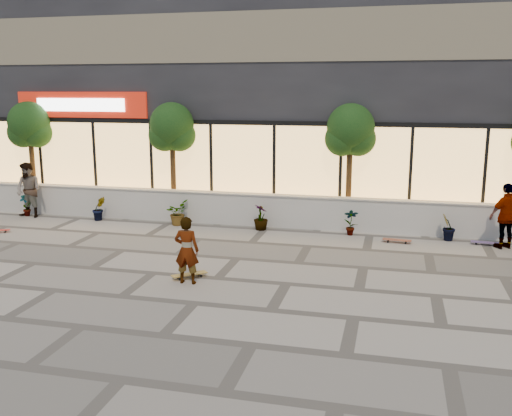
% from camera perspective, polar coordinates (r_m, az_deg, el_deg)
% --- Properties ---
extents(ground, '(80.00, 80.00, 0.00)m').
position_cam_1_polar(ground, '(12.02, -6.23, -9.44)').
color(ground, '#ABA294').
rests_on(ground, ground).
extents(planter_wall, '(22.00, 0.42, 1.04)m').
position_cam_1_polar(planter_wall, '(18.34, 1.18, -0.21)').
color(planter_wall, silver).
rests_on(planter_wall, ground).
extents(retail_building, '(24.00, 9.17, 8.50)m').
position_cam_1_polar(retail_building, '(23.32, 4.22, 11.54)').
color(retail_building, black).
rests_on(retail_building, ground).
extents(shrub_a, '(0.43, 0.29, 0.81)m').
position_cam_1_polar(shrub_a, '(21.37, -22.01, 0.32)').
color(shrub_a, '#113813').
rests_on(shrub_a, ground).
extents(shrub_b, '(0.57, 0.57, 0.81)m').
position_cam_1_polar(shrub_b, '(19.88, -15.43, -0.05)').
color(shrub_b, '#113813').
rests_on(shrub_b, ground).
extents(shrub_c, '(0.68, 0.77, 0.81)m').
position_cam_1_polar(shrub_c, '(18.69, -7.90, -0.47)').
color(shrub_c, '#113813').
rests_on(shrub_c, ground).
extents(shrub_d, '(0.64, 0.64, 0.81)m').
position_cam_1_polar(shrub_d, '(17.86, 0.48, -0.93)').
color(shrub_d, '#113813').
rests_on(shrub_d, ground).
extents(shrub_e, '(0.46, 0.35, 0.81)m').
position_cam_1_polar(shrub_e, '(17.45, 9.47, -1.40)').
color(shrub_e, '#113813').
rests_on(shrub_e, ground).
extents(shrub_f, '(0.55, 0.57, 0.81)m').
position_cam_1_polar(shrub_f, '(17.48, 18.66, -1.84)').
color(shrub_f, '#113813').
rests_on(shrub_f, ground).
extents(tree_west, '(1.60, 1.50, 3.92)m').
position_cam_1_polar(tree_west, '(22.36, -21.71, 7.50)').
color(tree_west, '#473119').
rests_on(tree_west, ground).
extents(tree_midwest, '(1.60, 1.50, 3.92)m').
position_cam_1_polar(tree_midwest, '(19.70, -8.41, 7.73)').
color(tree_midwest, '#473119').
rests_on(tree_midwest, ground).
extents(tree_mideast, '(1.60, 1.50, 3.92)m').
position_cam_1_polar(tree_mideast, '(18.31, 9.42, 7.40)').
color(tree_mideast, '#473119').
rests_on(tree_mideast, ground).
extents(skater_center, '(0.58, 0.39, 1.56)m').
position_cam_1_polar(skater_center, '(12.99, -6.95, -4.21)').
color(skater_center, silver).
rests_on(skater_center, ground).
extents(skater_left, '(1.02, 0.85, 1.90)m').
position_cam_1_polar(skater_left, '(21.01, -21.79, 1.67)').
color(skater_left, '#90845D').
rests_on(skater_left, ground).
extents(skater_right_near, '(1.16, 0.91, 1.83)m').
position_cam_1_polar(skater_right_near, '(17.14, 23.79, -0.74)').
color(skater_right_near, beige).
rests_on(skater_right_near, ground).
extents(skateboard_center, '(0.78, 0.72, 0.10)m').
position_cam_1_polar(skateboard_center, '(13.53, -6.68, -6.61)').
color(skateboard_center, olive).
rests_on(skateboard_center, ground).
extents(skateboard_right_near, '(0.83, 0.28, 0.10)m').
position_cam_1_polar(skateboard_right_near, '(16.93, 13.92, -3.13)').
color(skateboard_right_near, brown).
rests_on(skateboard_right_near, ground).
extents(skateboard_right_far, '(0.78, 0.27, 0.09)m').
position_cam_1_polar(skateboard_right_far, '(17.44, 21.92, -3.23)').
color(skateboard_right_far, '#5A4279').
rests_on(skateboard_right_far, ground).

